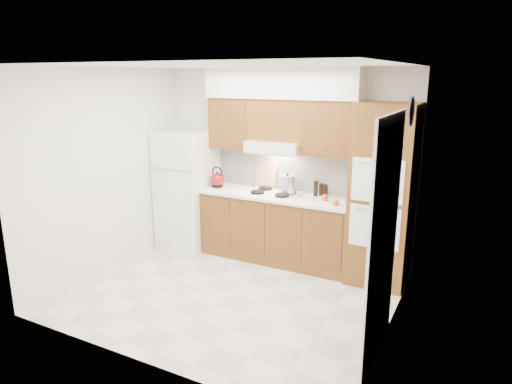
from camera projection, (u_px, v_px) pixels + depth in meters
floor at (231, 294)px, 5.37m from camera, size 3.60×3.60×0.00m
ceiling at (227, 65)px, 4.73m from camera, size 3.60×3.60×0.00m
wall_back at (284, 164)px, 6.34m from camera, size 3.60×0.02×2.60m
wall_left at (109, 171)px, 5.86m from camera, size 0.02×3.00×2.60m
wall_right at (395, 208)px, 4.24m from camera, size 0.02×3.00×2.60m
fridge at (188, 189)px, 6.77m from camera, size 0.75×0.72×1.72m
base_cabinets at (276, 228)px, 6.28m from camera, size 2.11×0.60×0.90m
countertop at (276, 196)px, 6.16m from camera, size 2.13×0.62×0.04m
backsplash at (285, 170)px, 6.33m from camera, size 2.11×0.03×0.56m
oven_cabinet at (383, 196)px, 5.46m from camera, size 0.70×0.65×2.20m
upper_cab_left at (233, 123)px, 6.38m from camera, size 0.63×0.33×0.70m
upper_cab_right at (331, 128)px, 5.74m from camera, size 0.73×0.33×0.70m
range_hood at (276, 147)px, 6.09m from camera, size 0.75×0.45×0.15m
upper_cab_over_hood at (278, 120)px, 6.05m from camera, size 0.75×0.33×0.55m
soffit at (282, 83)px, 5.90m from camera, size 2.13×0.36×0.40m
cooktop at (273, 193)px, 6.19m from camera, size 0.74×0.50×0.01m
doorway at (383, 245)px, 4.01m from camera, size 0.02×0.90×2.10m
wall_clock at (411, 112)px, 4.51m from camera, size 0.02×0.30×0.30m
kettle at (217, 180)px, 6.52m from camera, size 0.23×0.23×0.20m
cutting_board at (266, 174)px, 6.44m from camera, size 0.33×0.14×0.42m
stock_pot at (287, 184)px, 6.12m from camera, size 0.28×0.28×0.23m
condiment_a at (316, 188)px, 6.03m from camera, size 0.07×0.07×0.21m
condiment_b at (321, 189)px, 6.07m from camera, size 0.07×0.07×0.17m
condiment_c at (325, 190)px, 6.08m from camera, size 0.06×0.06×0.15m
orange_near at (336, 202)px, 5.61m from camera, size 0.09×0.09×0.08m
orange_far at (325, 197)px, 5.83m from camera, size 0.09×0.09×0.09m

